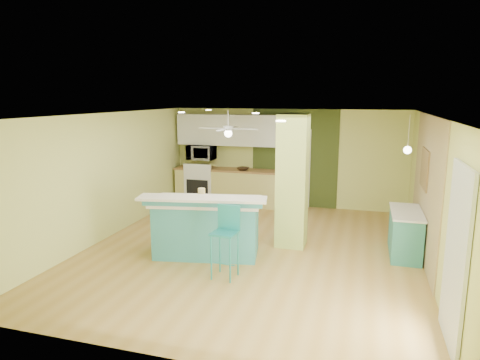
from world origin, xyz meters
name	(u,v)px	position (x,y,z in m)	size (l,w,h in m)	color
floor	(252,250)	(0.00, 0.00, -0.01)	(6.00, 7.00, 0.01)	#A67D3A
ceiling	(252,114)	(0.00, 0.00, 2.50)	(6.00, 7.00, 0.01)	white
wall_back	(287,158)	(0.00, 3.50, 1.25)	(6.00, 0.01, 2.50)	#CED371
wall_front	(165,250)	(0.00, -3.50, 1.25)	(6.00, 0.01, 2.50)	#CED371
wall_left	(107,176)	(-3.00, 0.00, 1.25)	(0.01, 7.00, 2.50)	#CED371
wall_right	(432,195)	(3.00, 0.00, 1.25)	(0.01, 7.00, 2.50)	#CED371
wood_panel	(426,188)	(2.99, 0.60, 1.25)	(0.02, 3.40, 2.50)	#988056
olive_accent	(295,158)	(0.20, 3.49, 1.25)	(2.20, 0.02, 2.50)	#39461C
interior_door	(294,168)	(0.20, 3.46, 1.00)	(0.82, 0.05, 2.00)	silver
french_door	(456,257)	(2.97, -2.30, 1.05)	(0.04, 1.08, 2.10)	silver
column	(292,181)	(0.65, 0.50, 1.25)	(0.55, 0.55, 2.50)	#ABBD57
kitchen_run	(235,187)	(-1.30, 3.20, 0.47)	(3.25, 0.63, 0.94)	#CABF69
stove	(202,185)	(-2.25, 3.19, 0.46)	(0.76, 0.66, 1.08)	white
upper_cabinets	(237,130)	(-1.30, 3.32, 1.95)	(3.20, 0.34, 0.80)	white
microwave	(201,152)	(-2.25, 3.20, 1.35)	(0.70, 0.48, 0.39)	white
ceiling_fan	(228,129)	(-1.10, 2.00, 2.08)	(1.41, 1.41, 0.61)	white
pendant_lamp	(407,150)	(2.65, 0.75, 1.88)	(0.14, 0.14, 0.69)	silver
wall_decor	(425,169)	(2.96, 0.80, 1.55)	(0.03, 0.90, 0.70)	brown
peninsula	(207,226)	(-0.72, -0.43, 0.54)	(2.21, 1.50, 1.16)	teal
bar_stool	(227,230)	(-0.09, -1.23, 0.77)	(0.41, 0.41, 1.15)	teal
side_counter	(405,233)	(2.70, 0.56, 0.41)	(0.54, 1.26, 0.81)	teal
fruit_bowl	(243,169)	(-1.07, 3.12, 0.98)	(0.31, 0.31, 0.07)	#342315
canister	(202,194)	(-0.84, -0.35, 1.10)	(0.13, 0.13, 0.19)	gold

